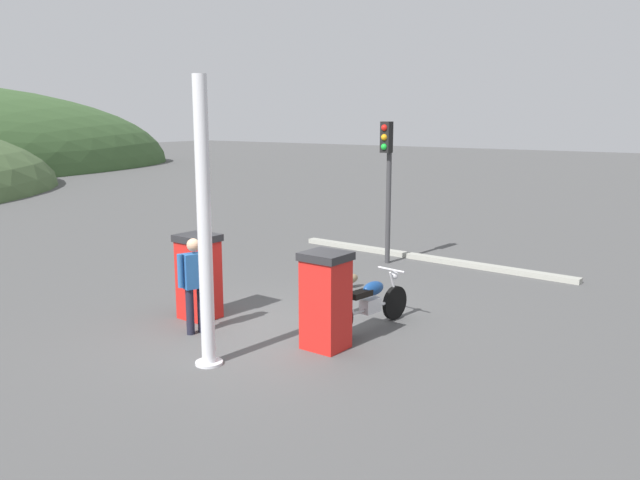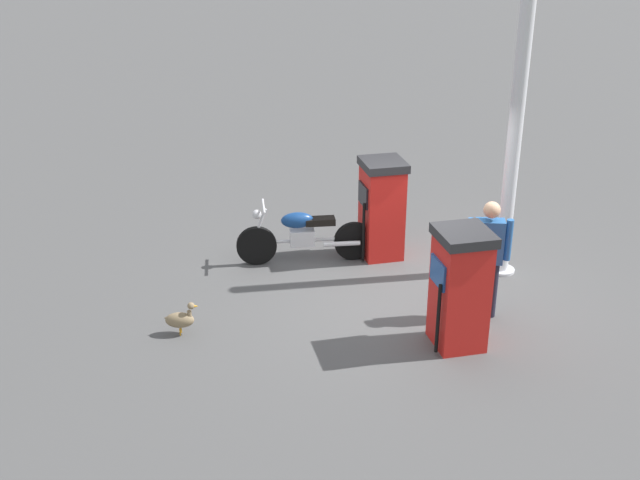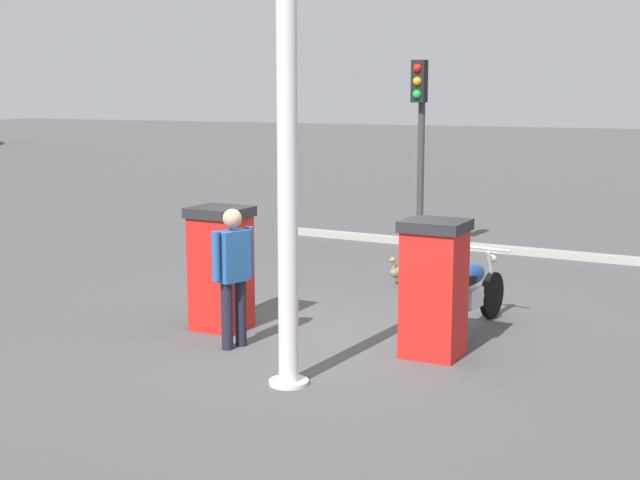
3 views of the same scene
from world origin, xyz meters
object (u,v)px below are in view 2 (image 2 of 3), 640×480
object	(u,v)px
fuel_pump_far	(460,288)
canopy_support_pole	(514,142)
motorcycle_near_pump	(303,235)
fuel_pump_near	(382,208)
wandering_duck	(180,319)
attendant_person	(488,252)

from	to	relation	value
fuel_pump_far	canopy_support_pole	xyz separation A→B (m)	(-1.51, -1.67, 1.20)
motorcycle_near_pump	canopy_support_pole	bearing A→B (deg)	157.70
fuel_pump_near	wandering_duck	xyz separation A→B (m)	(3.22, 1.54, -0.56)
motorcycle_near_pump	canopy_support_pole	size ratio (longest dim) A/B	0.50
attendant_person	wandering_duck	xyz separation A→B (m)	(3.86, -0.61, -0.70)
attendant_person	wandering_duck	bearing A→B (deg)	-9.02
canopy_support_pole	attendant_person	bearing A→B (deg)	52.27
attendant_person	canopy_support_pole	distance (m)	1.78
canopy_support_pole	fuel_pump_far	bearing A→B (deg)	47.89
wandering_duck	canopy_support_pole	distance (m)	5.07
fuel_pump_near	motorcycle_near_pump	xyz separation A→B (m)	(1.19, -0.08, -0.33)
wandering_duck	fuel_pump_near	bearing A→B (deg)	-154.42
wandering_duck	canopy_support_pole	world-z (taller)	canopy_support_pole
fuel_pump_near	attendant_person	size ratio (longest dim) A/B	0.95
attendant_person	wandering_duck	world-z (taller)	attendant_person
fuel_pump_far	canopy_support_pole	world-z (taller)	canopy_support_pole
fuel_pump_near	wandering_duck	distance (m)	3.61
canopy_support_pole	wandering_duck	bearing A→B (deg)	6.24
fuel_pump_near	canopy_support_pole	size ratio (longest dim) A/B	0.37
wandering_duck	motorcycle_near_pump	bearing A→B (deg)	-141.25
fuel_pump_near	fuel_pump_far	world-z (taller)	fuel_pump_near
motorcycle_near_pump	attendant_person	xyz separation A→B (m)	(-1.83, 2.24, 0.47)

